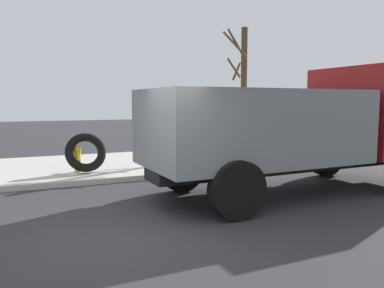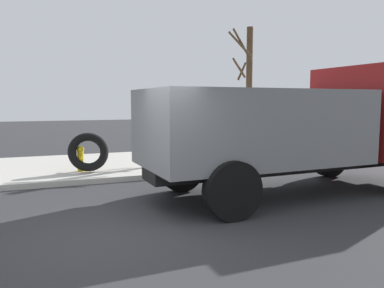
% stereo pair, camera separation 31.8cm
% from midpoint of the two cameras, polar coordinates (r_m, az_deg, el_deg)
% --- Properties ---
extents(ground_plane, '(80.00, 80.00, 0.00)m').
position_cam_midpoint_polar(ground_plane, '(6.60, -9.75, -12.79)').
color(ground_plane, '#2D2D30').
extents(sidewalk_curb, '(36.00, 5.00, 0.15)m').
position_cam_midpoint_polar(sidewalk_curb, '(12.83, -16.69, -3.28)').
color(sidewalk_curb, '#BCB7AD').
rests_on(sidewalk_curb, ground).
extents(fire_hydrant, '(0.21, 0.48, 0.74)m').
position_cam_midpoint_polar(fire_hydrant, '(11.46, -17.30, -2.04)').
color(fire_hydrant, yellow).
rests_on(fire_hydrant, sidewalk_curb).
extents(loose_tire, '(1.15, 0.67, 1.14)m').
position_cam_midpoint_polar(loose_tire, '(11.33, -16.21, -1.20)').
color(loose_tire, black).
rests_on(loose_tire, sidewalk_curb).
extents(dump_truck_gray, '(7.08, 2.99, 3.00)m').
position_cam_midpoint_polar(dump_truck_gray, '(9.37, 14.70, 2.80)').
color(dump_truck_gray, slate).
rests_on(dump_truck_gray, ground).
extents(bare_tree, '(0.89, 1.26, 4.85)m').
position_cam_midpoint_polar(bare_tree, '(15.35, 6.92, 8.42)').
color(bare_tree, '#4C3823').
rests_on(bare_tree, sidewalk_curb).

